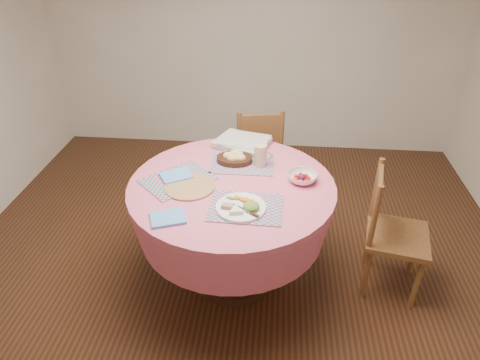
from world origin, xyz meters
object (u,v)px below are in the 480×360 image
at_px(dining_table, 232,210).
at_px(wicker_trivet, 190,186).
at_px(bread_bowl, 235,157).
at_px(fruit_bowl, 302,178).
at_px(chair_right, 390,230).
at_px(latte_mug, 261,155).
at_px(chair_back, 258,152).
at_px(dinner_plate, 242,207).

bearing_deg(dining_table, wicker_trivet, -165.98).
relative_size(bread_bowl, fruit_bowl, 1.05).
bearing_deg(wicker_trivet, chair_right, 4.64).
distance_m(latte_mug, fruit_bowl, 0.31).
bearing_deg(chair_back, dining_table, 74.93).
distance_m(chair_back, latte_mug, 0.83).
relative_size(latte_mug, fruit_bowl, 0.64).
relative_size(chair_back, fruit_bowl, 3.94).
distance_m(wicker_trivet, bread_bowl, 0.40).
height_order(chair_back, wicker_trivet, chair_back).
bearing_deg(dining_table, fruit_bowl, 9.13).
relative_size(chair_right, wicker_trivet, 2.82).
height_order(dining_table, fruit_bowl, fruit_bowl).
bearing_deg(wicker_trivet, dining_table, 14.02).
relative_size(wicker_trivet, latte_mug, 2.14).
relative_size(chair_back, latte_mug, 6.16).
bearing_deg(dining_table, latte_mug, 55.59).
bearing_deg(wicker_trivet, latte_mug, 36.20).
relative_size(dining_table, latte_mug, 8.84).
bearing_deg(dining_table, chair_back, 83.49).
xyz_separation_m(chair_right, latte_mug, (-0.83, 0.19, 0.38)).
height_order(chair_right, fruit_bowl, chair_right).
relative_size(chair_right, chair_back, 0.98).
xyz_separation_m(dinner_plate, fruit_bowl, (0.33, 0.32, 0.01)).
height_order(latte_mug, fruit_bowl, latte_mug).
xyz_separation_m(dining_table, fruit_bowl, (0.42, 0.07, 0.22)).
height_order(bread_bowl, latte_mug, latte_mug).
distance_m(chair_back, bread_bowl, 0.79).
distance_m(dinner_plate, fruit_bowl, 0.46).
distance_m(dining_table, chair_back, 0.98).
bearing_deg(chair_back, wicker_trivet, 62.53).
height_order(dining_table, chair_right, chair_right).
bearing_deg(fruit_bowl, dinner_plate, -135.76).
bearing_deg(fruit_bowl, chair_right, -2.76).
relative_size(dining_table, dinner_plate, 4.56).
bearing_deg(chair_back, fruit_bowl, 100.25).
xyz_separation_m(dining_table, latte_mug, (0.16, 0.23, 0.27)).
bearing_deg(dinner_plate, bread_bowl, 100.36).
height_order(dining_table, dinner_plate, dinner_plate).
bearing_deg(latte_mug, wicker_trivet, -143.80).
bearing_deg(chair_right, dinner_plate, 119.69).
bearing_deg(dining_table, dinner_plate, -71.60).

